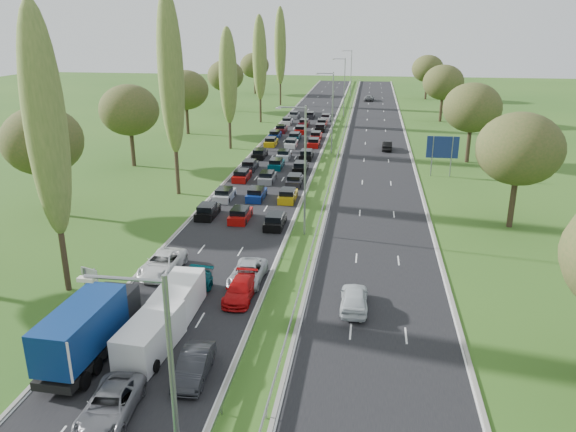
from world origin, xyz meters
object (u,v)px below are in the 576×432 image
at_px(info_sign, 90,278).
at_px(direction_sign, 442,149).
at_px(near_car_2, 162,263).
at_px(white_van_rear, 152,334).
at_px(white_van_front, 180,297).
at_px(blue_lorry, 90,328).

xyz_separation_m(info_sign, direction_sign, (28.80, 38.02, 2.20)).
xyz_separation_m(near_car_2, info_sign, (-3.77, -4.46, 0.58)).
bearing_deg(info_sign, white_van_rear, -41.88).
bearing_deg(white_van_front, info_sign, 167.06).
bearing_deg(near_car_2, info_sign, -128.08).
relative_size(near_car_2, info_sign, 2.64).
distance_m(info_sign, direction_sign, 47.75).
height_order(blue_lorry, white_van_front, blue_lorry).
xyz_separation_m(white_van_front, white_van_rear, (-0.10, -4.80, -0.00)).
bearing_deg(white_van_rear, near_car_2, 112.16).
bearing_deg(near_car_2, white_van_rear, -70.53).
bearing_deg(white_van_front, blue_lorry, -120.44).
relative_size(near_car_2, white_van_front, 0.98).
relative_size(blue_lorry, white_van_front, 1.55).
bearing_deg(blue_lorry, near_car_2, 93.02).
relative_size(white_van_rear, info_sign, 2.69).
relative_size(near_car_2, blue_lorry, 0.63).
bearing_deg(white_van_front, near_car_2, 119.60).
bearing_deg(white_van_front, white_van_rear, -91.46).
bearing_deg(white_van_rear, info_sign, 142.90).
distance_m(blue_lorry, white_van_front, 6.82).
height_order(white_van_front, info_sign, white_van_front).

